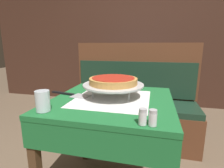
{
  "coord_description": "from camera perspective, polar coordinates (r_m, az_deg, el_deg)",
  "views": [
    {
      "loc": [
        0.26,
        -1.08,
        1.1
      ],
      "look_at": [
        -0.0,
        0.0,
        0.85
      ],
      "focal_mm": 28.0,
      "sensor_mm": 36.0,
      "label": 1
    }
  ],
  "objects": [
    {
      "name": "booth_bench",
      "position": [
        2.07,
        6.74,
        -9.19
      ],
      "size": [
        1.42,
        0.48,
        1.12
      ],
      "color": "brown",
      "rests_on": "ground_plane"
    },
    {
      "name": "water_glass_near",
      "position": [
        1.0,
        -21.69,
        -5.15
      ],
      "size": [
        0.08,
        0.08,
        0.11
      ],
      "color": "silver",
      "rests_on": "dining_table_front"
    },
    {
      "name": "pizza_pan_stand",
      "position": [
        1.17,
        0.34,
        -0.45
      ],
      "size": [
        0.41,
        0.41,
        0.09
      ],
      "color": "#ADADB2",
      "rests_on": "dining_table_front"
    },
    {
      "name": "back_wall_panel",
      "position": [
        3.29,
        9.29,
        14.27
      ],
      "size": [
        6.0,
        0.04,
        2.4
      ],
      "primitive_type": "cube",
      "color": "#3D2319",
      "rests_on": "ground_plane"
    },
    {
      "name": "condiment_caddy",
      "position": [
        2.6,
        7.58,
        5.55
      ],
      "size": [
        0.12,
        0.12,
        0.15
      ],
      "color": "black",
      "rests_on": "dining_table_rear"
    },
    {
      "name": "pizza_server",
      "position": [
        1.26,
        -13.03,
        -3.41
      ],
      "size": [
        0.31,
        0.12,
        0.01
      ],
      "color": "#BCBCC1",
      "rests_on": "dining_table_front"
    },
    {
      "name": "deep_dish_pizza",
      "position": [
        1.16,
        0.35,
        1.09
      ],
      "size": [
        0.32,
        0.32,
        0.04
      ],
      "color": "#C68E47",
      "rests_on": "pizza_pan_stand"
    },
    {
      "name": "dining_table_rear",
      "position": [
        2.74,
        7.45,
        2.81
      ],
      "size": [
        0.76,
        0.76,
        0.74
      ],
      "color": "#194799",
      "rests_on": "ground_plane"
    },
    {
      "name": "dining_table_front",
      "position": [
        1.2,
        0.05,
        -9.76
      ],
      "size": [
        0.78,
        0.78,
        0.75
      ],
      "color": "#1E6B33",
      "rests_on": "ground_plane"
    },
    {
      "name": "salt_shaker",
      "position": [
        0.79,
        9.96,
        -10.46
      ],
      "size": [
        0.04,
        0.04,
        0.07
      ],
      "color": "silver",
      "rests_on": "dining_table_front"
    },
    {
      "name": "pepper_shaker",
      "position": [
        0.79,
        13.19,
        -10.7
      ],
      "size": [
        0.04,
        0.04,
        0.07
      ],
      "color": "silver",
      "rests_on": "dining_table_front"
    }
  ]
}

